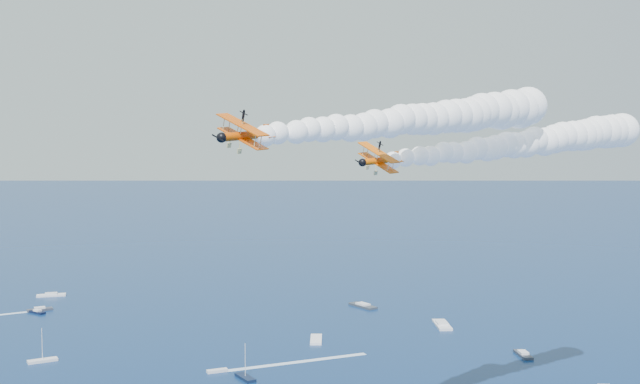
{
  "coord_description": "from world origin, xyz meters",
  "views": [
    {
      "loc": [
        -5.73,
        -82.38,
        57.87
      ],
      "look_at": [
        -6.14,
        25.86,
        49.97
      ],
      "focal_mm": 43.09,
      "sensor_mm": 36.0,
      "label": 1
    }
  ],
  "objects": [
    {
      "name": "boat_wakes",
      "position": [
        -56.93,
        106.93,
        0.03
      ],
      "size": [
        142.74,
        120.66,
        0.04
      ],
      "color": "white",
      "rests_on": "ground"
    },
    {
      "name": "spectator_boats",
      "position": [
        -9.64,
        109.28,
        0.35
      ],
      "size": [
        224.12,
        171.21,
        0.7
      ],
      "color": "silver",
      "rests_on": "ground"
    },
    {
      "name": "smoke_trail_lead",
      "position": [
        30.29,
        57.34,
        56.54
      ],
      "size": [
        69.46,
        65.58,
        12.0
      ],
      "primitive_type": null,
      "rotation": [
        0.0,
        0.0,
        3.75
      ],
      "color": "white"
    },
    {
      "name": "smoke_trail_trail",
      "position": [
        8.73,
        35.34,
        60.46
      ],
      "size": [
        69.61,
        69.4,
        12.0
      ],
      "primitive_type": null,
      "rotation": [
        0.0,
        0.0,
        3.88
      ],
      "color": "white"
    },
    {
      "name": "biplane_lead",
      "position": [
        3.22,
        38.65,
        54.01
      ],
      "size": [
        12.0,
        12.75,
        8.54
      ],
      "primitive_type": null,
      "rotation": [
        -0.36,
        0.07,
        3.75
      ],
      "color": "#E95C04"
    },
    {
      "name": "biplane_trail",
      "position": [
        -15.5,
        13.08,
        57.93
      ],
      "size": [
        12.45,
        12.8,
        8.37
      ],
      "primitive_type": null,
      "rotation": [
        -0.32,
        0.07,
        3.88
      ],
      "color": "#D64C04"
    }
  ]
}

